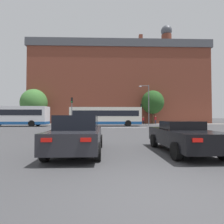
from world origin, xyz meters
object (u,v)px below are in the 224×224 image
object	(u,v)px
pedestrian_walking_west	(131,119)
pedestrian_walking_east	(143,120)
bus_crossing_lead	(106,116)
pedestrian_waiting	(155,119)
car_saloon_left	(78,134)
bus_crossing_trailing	(15,116)
traffic_light_near_left	(72,107)
traffic_light_far_right	(141,111)
street_lamp_junction	(147,101)
car_roadster_right	(182,136)

from	to	relation	value
pedestrian_walking_west	pedestrian_walking_east	bearing A→B (deg)	35.96
pedestrian_walking_west	bus_crossing_lead	bearing A→B (deg)	-100.00
pedestrian_waiting	pedestrian_walking_west	bearing A→B (deg)	172.00
car_saloon_left	bus_crossing_trailing	bearing A→B (deg)	122.21
bus_crossing_trailing	pedestrian_walking_west	bearing A→B (deg)	-67.82
traffic_light_near_left	bus_crossing_lead	bearing A→B (deg)	34.75
traffic_light_far_right	pedestrian_waiting	xyz separation A→B (m)	(3.32, 0.90, -1.85)
street_lamp_junction	pedestrian_waiting	xyz separation A→B (m)	(3.54, 7.32, -3.33)
car_saloon_left	bus_crossing_trailing	xyz separation A→B (m)	(-13.77, 21.36, 0.94)
traffic_light_far_right	pedestrian_waiting	bearing A→B (deg)	15.08
pedestrian_walking_west	street_lamp_junction	bearing A→B (deg)	-47.01
bus_crossing_trailing	pedestrian_walking_east	bearing A→B (deg)	-68.99
street_lamp_junction	pedestrian_walking_east	bearing A→B (deg)	84.06
bus_crossing_trailing	street_lamp_junction	world-z (taller)	street_lamp_junction
traffic_light_near_left	pedestrian_waiting	xyz separation A→B (m)	(15.85, 12.52, -1.87)
street_lamp_junction	pedestrian_walking_east	world-z (taller)	street_lamp_junction
bus_crossing_trailing	street_lamp_junction	size ratio (longest dim) A/B	1.46
bus_crossing_lead	traffic_light_near_left	world-z (taller)	traffic_light_near_left
car_saloon_left	street_lamp_junction	world-z (taller)	street_lamp_junction
car_roadster_right	pedestrian_waiting	xyz separation A→B (m)	(7.45, 30.75, 0.37)
traffic_light_near_left	traffic_light_far_right	size ratio (longest dim) A/B	1.01
bus_crossing_trailing	traffic_light_near_left	xyz separation A→B (m)	(9.85, -3.09, 1.20)
pedestrian_walking_west	pedestrian_waiting	bearing A→B (deg)	36.34
traffic_light_near_left	traffic_light_far_right	distance (m)	17.09
car_roadster_right	car_saloon_left	bearing A→B (deg)	179.49
pedestrian_walking_east	street_lamp_junction	bearing A→B (deg)	60.47
bus_crossing_trailing	car_saloon_left	bearing A→B (deg)	-147.19
bus_crossing_trailing	traffic_light_far_right	distance (m)	23.97
traffic_light_near_left	pedestrian_walking_west	distance (m)	15.32
car_roadster_right	bus_crossing_trailing	xyz separation A→B (m)	(-18.25, 21.32, 1.04)
car_roadster_right	pedestrian_waiting	bearing A→B (deg)	75.38
traffic_light_far_right	pedestrian_walking_east	world-z (taller)	traffic_light_far_right
pedestrian_waiting	pedestrian_walking_east	world-z (taller)	pedestrian_waiting
car_roadster_right	traffic_light_far_right	bearing A→B (deg)	81.13
bus_crossing_lead	traffic_light_near_left	distance (m)	6.14
bus_crossing_lead	street_lamp_junction	xyz separation A→B (m)	(7.37, 1.77, 2.72)
pedestrian_waiting	traffic_light_far_right	bearing A→B (deg)	174.60
bus_crossing_lead	street_lamp_junction	world-z (taller)	street_lamp_junction
pedestrian_walking_east	pedestrian_waiting	bearing A→B (deg)	169.26
street_lamp_junction	traffic_light_far_right	bearing A→B (deg)	88.08
car_roadster_right	pedestrian_walking_west	world-z (taller)	pedestrian_walking_west
car_saloon_left	bus_crossing_lead	world-z (taller)	bus_crossing_lead
car_roadster_right	bus_crossing_trailing	world-z (taller)	bus_crossing_trailing
traffic_light_near_left	pedestrian_walking_west	bearing A→B (deg)	47.84
car_saloon_left	traffic_light_far_right	size ratio (longest dim) A/B	1.02
pedestrian_waiting	pedestrian_walking_west	xyz separation A→B (m)	(-5.64, -1.25, -0.01)
traffic_light_near_left	street_lamp_junction	bearing A→B (deg)	22.90
traffic_light_far_right	pedestrian_waiting	world-z (taller)	traffic_light_far_right
car_roadster_right	pedestrian_walking_east	world-z (taller)	pedestrian_walking_east
bus_crossing_lead	pedestrian_waiting	size ratio (longest dim) A/B	6.48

